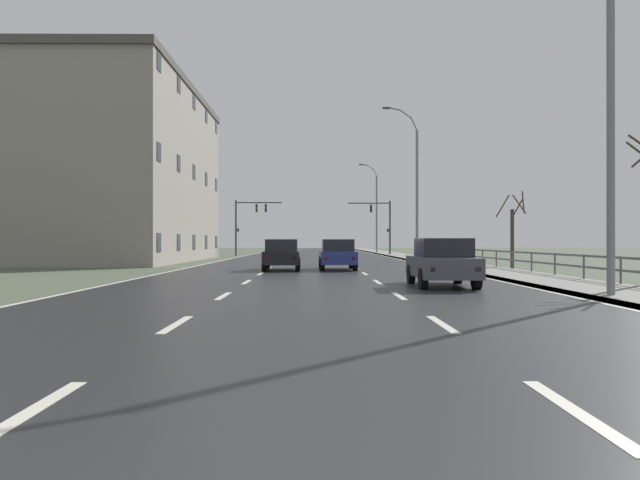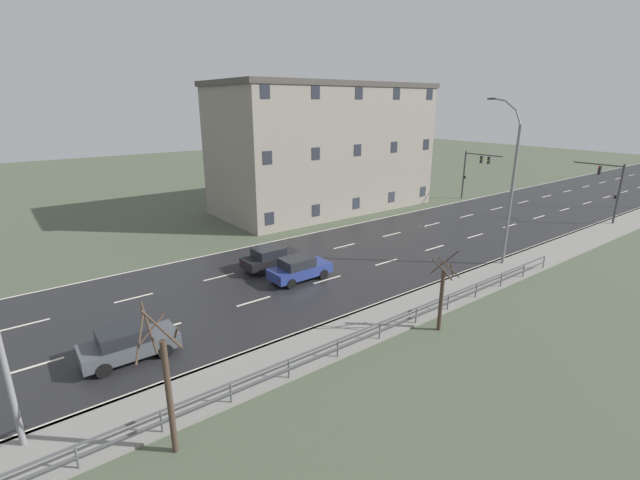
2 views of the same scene
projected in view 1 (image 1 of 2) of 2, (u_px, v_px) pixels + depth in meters
ground_plane at (314, 259)px, 51.08m from camera, size 160.00×160.00×0.12m
road_asphalt_strip at (314, 255)px, 63.08m from camera, size 14.00×120.00×0.03m
sidewalk_right at (394, 255)px, 63.15m from camera, size 3.00×120.00×0.12m
guardrail at (532, 258)px, 26.87m from camera, size 0.07×36.61×1.00m
street_lamp_foreground at (604, 94)px, 15.14m from camera, size 2.65×0.24×10.66m
street_lamp_midground at (415, 186)px, 43.83m from camera, size 2.63×0.24×11.35m
street_lamp_distant at (376, 209)px, 72.53m from camera, size 2.26×0.24×10.86m
traffic_signal_right at (382, 220)px, 62.02m from camera, size 4.46×0.36×5.67m
traffic_signal_left at (248, 217)px, 60.50m from camera, size 4.75×0.36×5.63m
car_near_right at (282, 254)px, 30.23m from camera, size 1.89×4.13×1.57m
car_distant at (442, 262)px, 19.38m from camera, size 1.89×4.13×1.57m
car_mid_centre at (337, 254)px, 30.64m from camera, size 1.90×4.13×1.57m
brick_building at (122, 174)px, 44.43m from camera, size 10.86×22.91×12.94m
bare_tree_mid at (513, 233)px, 32.65m from camera, size 1.65×1.75×4.16m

